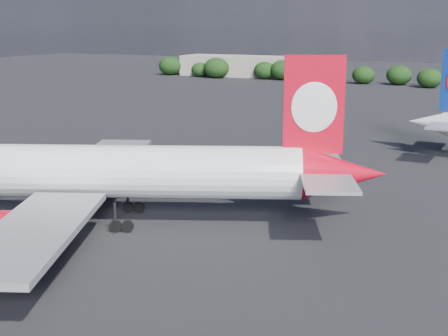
% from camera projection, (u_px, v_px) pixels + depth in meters
% --- Properties ---
extents(ground, '(500.00, 500.00, 0.00)m').
position_uv_depth(ground, '(259.00, 147.00, 109.26)').
color(ground, black).
rests_on(ground, ground).
extents(qantas_airliner, '(53.10, 51.15, 18.12)m').
position_uv_depth(qantas_airliner, '(117.00, 173.00, 67.14)').
color(qantas_airliner, white).
rests_on(qantas_airliner, ground).
extents(terminal_building, '(42.00, 16.00, 8.00)m').
position_uv_depth(terminal_building, '(235.00, 66.00, 251.55)').
color(terminal_building, '#9D9587').
rests_on(terminal_building, ground).
extents(highway_sign, '(6.00, 0.30, 4.50)m').
position_uv_depth(highway_sign, '(338.00, 75.00, 218.01)').
color(highway_sign, '#146422').
rests_on(highway_sign, ground).
extents(billboard_yellow, '(5.00, 0.30, 5.50)m').
position_uv_depth(billboard_yellow, '(430.00, 75.00, 210.54)').
color(billboard_yellow, yellow).
rests_on(billboard_yellow, ground).
extents(horizon_treeline, '(204.65, 15.83, 8.31)m').
position_uv_depth(horizon_treeline, '(431.00, 76.00, 208.56)').
color(horizon_treeline, black).
rests_on(horizon_treeline, ground).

